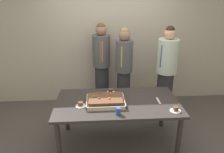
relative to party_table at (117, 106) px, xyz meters
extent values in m
plane|color=#4C4742|center=(0.00, 0.00, -0.66)|extent=(12.00, 12.00, 0.00)
cube|color=#B2A893|center=(0.00, 1.60, 0.84)|extent=(8.00, 0.12, 3.00)
cube|color=#2D2826|center=(0.00, 0.00, 0.06)|extent=(1.84, 0.97, 0.04)
cylinder|color=#2D2826|center=(-0.84, -0.41, -0.31)|extent=(0.07, 0.07, 0.70)
cylinder|color=#2D2826|center=(0.84, -0.41, -0.31)|extent=(0.07, 0.07, 0.70)
cylinder|color=#2D2826|center=(-0.84, 0.41, -0.31)|extent=(0.07, 0.07, 0.70)
cylinder|color=#2D2826|center=(0.84, 0.41, -0.31)|extent=(0.07, 0.07, 0.70)
cube|color=beige|center=(-0.18, -0.04, 0.09)|extent=(0.56, 0.43, 0.01)
cube|color=beige|center=(-0.18, -0.25, 0.12)|extent=(0.56, 0.01, 0.05)
cube|color=beige|center=(-0.18, 0.17, 0.12)|extent=(0.56, 0.01, 0.05)
cube|color=beige|center=(-0.45, -0.04, 0.12)|extent=(0.01, 0.43, 0.05)
cube|color=beige|center=(0.10, -0.04, 0.12)|extent=(0.01, 0.43, 0.05)
cube|color=brown|center=(-0.18, -0.04, 0.13)|extent=(0.49, 0.36, 0.09)
sphere|color=purple|center=(-0.27, -0.07, 0.19)|extent=(0.03, 0.03, 0.03)
sphere|color=red|center=(-0.26, 0.10, 0.19)|extent=(0.03, 0.03, 0.03)
sphere|color=orange|center=(-0.10, 0.06, 0.19)|extent=(0.03, 0.03, 0.03)
sphere|color=green|center=(-0.35, -0.02, 0.19)|extent=(0.03, 0.03, 0.03)
sphere|color=orange|center=(-0.12, -0.09, 0.19)|extent=(0.03, 0.03, 0.03)
cylinder|color=white|center=(-0.54, -0.10, 0.08)|extent=(0.15, 0.15, 0.01)
cube|color=brown|center=(-0.54, -0.09, 0.12)|extent=(0.07, 0.07, 0.06)
cylinder|color=white|center=(-0.08, 0.29, 0.08)|extent=(0.15, 0.15, 0.01)
cube|color=brown|center=(-0.08, 0.29, 0.12)|extent=(0.07, 0.07, 0.07)
cylinder|color=white|center=(0.77, -0.33, 0.08)|extent=(0.15, 0.15, 0.01)
cube|color=brown|center=(0.78, -0.32, 0.12)|extent=(0.06, 0.06, 0.06)
cylinder|color=#2D5199|center=(-0.02, -0.35, 0.13)|extent=(0.07, 0.07, 0.10)
cube|color=silver|center=(0.62, -0.01, 0.08)|extent=(0.03, 0.20, 0.01)
cylinder|color=#28282D|center=(0.98, 0.82, -0.22)|extent=(0.30, 0.30, 0.88)
cylinder|color=#B7C6B2|center=(0.98, 0.82, 0.53)|extent=(0.37, 0.37, 0.62)
cube|color=navy|center=(0.84, 0.71, 0.56)|extent=(0.04, 0.02, 0.40)
sphere|color=tan|center=(0.98, 0.82, 0.93)|extent=(0.21, 0.21, 0.21)
sphere|color=black|center=(0.98, 0.82, 0.99)|extent=(0.16, 0.16, 0.16)
cylinder|color=#28282D|center=(0.21, 0.97, -0.23)|extent=(0.26, 0.26, 0.87)
cylinder|color=#4C4C51|center=(0.21, 0.97, 0.50)|extent=(0.32, 0.32, 0.59)
cube|color=gold|center=(0.15, 0.83, 0.53)|extent=(0.04, 0.02, 0.38)
sphere|color=#8C664C|center=(0.21, 0.97, 0.89)|extent=(0.21, 0.21, 0.21)
sphere|color=olive|center=(0.21, 0.97, 0.95)|extent=(0.17, 0.17, 0.17)
cylinder|color=#28282D|center=(-0.21, 1.23, -0.22)|extent=(0.28, 0.28, 0.89)
cylinder|color=#4C4C51|center=(-0.21, 1.23, 0.54)|extent=(0.35, 0.35, 0.61)
cube|color=orange|center=(-0.20, 1.07, 0.57)|extent=(0.04, 0.02, 0.39)
sphere|color=#8C664C|center=(-0.21, 1.23, 0.94)|extent=(0.21, 0.21, 0.21)
sphere|color=brown|center=(-0.21, 1.23, 1.00)|extent=(0.16, 0.16, 0.16)
camera|label=1|loc=(-0.27, -2.86, 1.63)|focal=34.68mm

